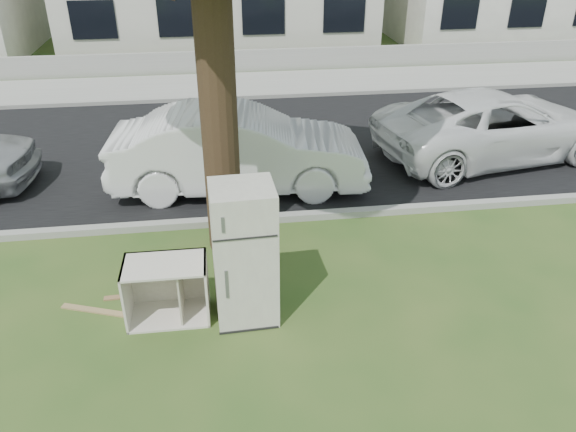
{
  "coord_description": "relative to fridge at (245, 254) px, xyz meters",
  "views": [
    {
      "loc": [
        -0.46,
        -6.0,
        4.81
      ],
      "look_at": [
        0.44,
        0.6,
        1.12
      ],
      "focal_mm": 35.0,
      "sensor_mm": 36.0,
      "label": 1
    }
  ],
  "objects": [
    {
      "name": "ground",
      "position": [
        0.2,
        0.01,
        -0.95
      ],
      "size": [
        120.0,
        120.0,
        0.0
      ],
      "primitive_type": "plane",
      "color": "#2C4E1C"
    },
    {
      "name": "road",
      "position": [
        0.2,
        6.01,
        -0.94
      ],
      "size": [
        120.0,
        7.0,
        0.01
      ],
      "primitive_type": "cube",
      "color": "black",
      "rests_on": "ground"
    },
    {
      "name": "kerb_near",
      "position": [
        0.2,
        2.46,
        -0.95
      ],
      "size": [
        120.0,
        0.18,
        0.12
      ],
      "primitive_type": "cube",
      "color": "gray",
      "rests_on": "ground"
    },
    {
      "name": "kerb_far",
      "position": [
        0.2,
        9.56,
        -0.95
      ],
      "size": [
        120.0,
        0.18,
        0.12
      ],
      "primitive_type": "cube",
      "color": "gray",
      "rests_on": "ground"
    },
    {
      "name": "sidewalk",
      "position": [
        0.2,
        11.01,
        -0.94
      ],
      "size": [
        120.0,
        2.8,
        0.01
      ],
      "primitive_type": "cube",
      "color": "gray",
      "rests_on": "ground"
    },
    {
      "name": "low_wall",
      "position": [
        0.2,
        12.61,
        -0.6
      ],
      "size": [
        120.0,
        0.15,
        0.7
      ],
      "primitive_type": "cube",
      "color": "gray",
      "rests_on": "ground"
    },
    {
      "name": "fridge",
      "position": [
        0.0,
        0.0,
        0.0
      ],
      "size": [
        0.81,
        0.76,
        1.9
      ],
      "primitive_type": "cube",
      "rotation": [
        0.0,
        0.0,
        0.04
      ],
      "color": "silver",
      "rests_on": "ground"
    },
    {
      "name": "cabinet",
      "position": [
        -1.02,
        0.1,
        -0.53
      ],
      "size": [
        1.07,
        0.67,
        0.83
      ],
      "primitive_type": "cube",
      "rotation": [
        0.0,
        0.0,
        -0.01
      ],
      "color": "white",
      "rests_on": "ground"
    },
    {
      "name": "plank_a",
      "position": [
        -1.4,
        0.61,
        -0.94
      ],
      "size": [
        1.12,
        0.14,
        0.02
      ],
      "primitive_type": "cube",
      "rotation": [
        0.0,
        0.0,
        0.05
      ],
      "color": "olive",
      "rests_on": "ground"
    },
    {
      "name": "plank_b",
      "position": [
        -2.04,
        0.33,
        -0.94
      ],
      "size": [
        0.95,
        0.43,
        0.02
      ],
      "primitive_type": "cube",
      "rotation": [
        0.0,
        0.0,
        -0.35
      ],
      "color": "#967B4E",
      "rests_on": "ground"
    },
    {
      "name": "plank_c",
      "position": [
        -1.4,
        0.89,
        -0.94
      ],
      "size": [
        0.26,
        0.8,
        0.02
      ],
      "primitive_type": "cube",
      "rotation": [
        0.0,
        0.0,
        1.36
      ],
      "color": "tan",
      "rests_on": "ground"
    },
    {
      "name": "car_center",
      "position": [
        0.15,
        3.88,
        -0.16
      ],
      "size": [
        4.89,
        2.01,
        1.58
      ],
      "primitive_type": "imported",
      "rotation": [
        0.0,
        0.0,
        1.5
      ],
      "color": "white",
      "rests_on": "ground"
    },
    {
      "name": "car_right",
      "position": [
        5.65,
        4.7,
        -0.24
      ],
      "size": [
        5.47,
        3.25,
        1.43
      ],
      "primitive_type": "imported",
      "rotation": [
        0.0,
        0.0,
        1.75
      ],
      "color": "white",
      "rests_on": "ground"
    }
  ]
}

